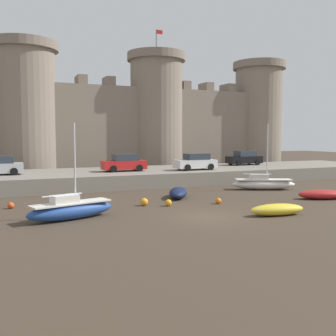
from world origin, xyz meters
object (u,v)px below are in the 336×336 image
object	(u,v)px
rowboat_near_channel_right	(277,209)
sailboat_foreground_left	(71,209)
sailboat_midflat_left	(263,183)
mooring_buoy_near_channel	(168,203)
car_quay_centre_east	(196,162)
car_quay_west	(244,158)
car_quay_centre_west	(124,163)
rowboat_midflat_centre	(322,194)
mooring_buoy_near_shore	(144,202)
mooring_buoy_mid_mud	(11,205)
mooring_buoy_off_centre	(218,201)
rowboat_foreground_centre	(178,192)

from	to	relation	value
rowboat_near_channel_right	sailboat_foreground_left	size ratio (longest dim) A/B	0.65
sailboat_midflat_left	mooring_buoy_near_channel	distance (m)	11.52
sailboat_midflat_left	car_quay_centre_east	xyz separation A→B (m)	(-3.12, 6.66, 1.52)
sailboat_midflat_left	car_quay_west	world-z (taller)	sailboat_midflat_left
car_quay_centre_east	car_quay_centre_west	size ratio (longest dim) A/B	1.00
car_quay_west	car_quay_centre_east	bearing A→B (deg)	-155.21
rowboat_midflat_centre	mooring_buoy_near_shore	xyz separation A→B (m)	(-12.87, 2.52, -0.11)
sailboat_foreground_left	mooring_buoy_mid_mud	world-z (taller)	sailboat_foreground_left
rowboat_near_channel_right	sailboat_foreground_left	world-z (taller)	sailboat_foreground_left
car_quay_centre_west	mooring_buoy_off_centre	bearing A→B (deg)	-77.79
mooring_buoy_near_shore	car_quay_west	distance (m)	22.29
rowboat_midflat_centre	rowboat_foreground_centre	xyz separation A→B (m)	(-9.40, 4.69, 0.04)
sailboat_midflat_left	mooring_buoy_mid_mud	size ratio (longest dim) A/B	13.77
car_quay_centre_east	car_quay_west	xyz separation A→B (m)	(8.29, 3.83, 0.00)
rowboat_midflat_centre	mooring_buoy_off_centre	world-z (taller)	rowboat_midflat_centre
rowboat_midflat_centre	mooring_buoy_near_shore	bearing A→B (deg)	168.94
rowboat_midflat_centre	car_quay_centre_east	world-z (taller)	car_quay_centre_east
rowboat_foreground_centre	car_quay_centre_west	bearing A→B (deg)	98.20
rowboat_foreground_centre	mooring_buoy_mid_mud	size ratio (longest dim) A/B	8.92
rowboat_near_channel_right	sailboat_midflat_left	size ratio (longest dim) A/B	0.61
sailboat_foreground_left	sailboat_midflat_left	bearing A→B (deg)	18.89
rowboat_midflat_centre	car_quay_centre_west	size ratio (longest dim) A/B	0.89
car_quay_centre_east	rowboat_near_channel_right	bearing A→B (deg)	-100.51
mooring_buoy_near_channel	car_quay_centre_west	distance (m)	12.40
sailboat_midflat_left	car_quay_west	bearing A→B (deg)	63.78
sailboat_midflat_left	mooring_buoy_mid_mud	xyz separation A→B (m)	(-20.27, -1.10, -0.34)
mooring_buoy_off_centre	car_quay_centre_west	size ratio (longest dim) A/B	0.10
sailboat_foreground_left	mooring_buoy_near_channel	distance (m)	6.80
sailboat_midflat_left	car_quay_centre_east	bearing A→B (deg)	115.14
mooring_buoy_off_centre	car_quay_centre_west	world-z (taller)	car_quay_centre_west
rowboat_midflat_centre	mooring_buoy_mid_mud	xyz separation A→B (m)	(-21.01, 4.88, -0.16)
mooring_buoy_mid_mud	mooring_buoy_near_channel	size ratio (longest dim) A/B	0.92
mooring_buoy_near_channel	car_quay_centre_east	bearing A→B (deg)	55.09
rowboat_near_channel_right	mooring_buoy_near_channel	world-z (taller)	rowboat_near_channel_right
car_quay_centre_east	car_quay_centre_west	bearing A→B (deg)	168.78
mooring_buoy_near_shore	mooring_buoy_mid_mud	xyz separation A→B (m)	(-8.14, 2.36, -0.05)
rowboat_near_channel_right	mooring_buoy_near_shore	size ratio (longest dim) A/B	6.76
mooring_buoy_near_channel	car_quay_centre_east	xyz separation A→B (m)	(7.59, 10.88, 1.84)
rowboat_near_channel_right	mooring_buoy_near_channel	distance (m)	7.01
rowboat_near_channel_right	rowboat_midflat_centre	size ratio (longest dim) A/B	0.94
sailboat_midflat_left	car_quay_centre_west	world-z (taller)	sailboat_midflat_left
sailboat_foreground_left	rowboat_foreground_centre	size ratio (longest dim) A/B	1.45
car_quay_centre_west	car_quay_west	world-z (taller)	same
sailboat_foreground_left	mooring_buoy_off_centre	xyz separation A→B (m)	(10.05, 1.17, -0.36)
rowboat_foreground_centre	mooring_buoy_near_shore	size ratio (longest dim) A/B	7.16
mooring_buoy_near_shore	mooring_buoy_near_channel	bearing A→B (deg)	-28.15
car_quay_west	sailboat_midflat_left	bearing A→B (deg)	-116.22
mooring_buoy_near_shore	mooring_buoy_off_centre	bearing A→B (deg)	-14.71
mooring_buoy_near_channel	car_quay_centre_east	size ratio (longest dim) A/B	0.11
mooring_buoy_near_shore	car_quay_centre_east	size ratio (longest dim) A/B	0.12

